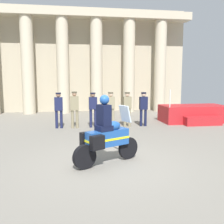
% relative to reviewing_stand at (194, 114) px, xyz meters
% --- Properties ---
extents(ground_plane, '(28.00, 28.00, 0.00)m').
position_rel_reviewing_stand_xyz_m(ground_plane, '(-5.43, -6.01, -0.43)').
color(ground_plane, gray).
extents(colonnade_backdrop, '(15.22, 1.66, 7.17)m').
position_rel_reviewing_stand_xyz_m(colonnade_backdrop, '(-5.87, 5.21, 3.33)').
color(colonnade_backdrop, '#B6AB91').
rests_on(colonnade_backdrop, ground_plane).
extents(reviewing_stand, '(3.40, 2.16, 1.79)m').
position_rel_reviewing_stand_xyz_m(reviewing_stand, '(0.00, 0.00, 0.00)').
color(reviewing_stand, '#B21E23').
rests_on(reviewing_stand, ground_plane).
extents(officer_in_row_0, '(0.39, 0.24, 1.67)m').
position_rel_reviewing_stand_xyz_m(officer_in_row_0, '(-7.06, -0.63, 0.56)').
color(officer_in_row_0, '#191E42').
rests_on(officer_in_row_0, ground_plane).
extents(officer_in_row_1, '(0.39, 0.24, 1.72)m').
position_rel_reviewing_stand_xyz_m(officer_in_row_1, '(-6.32, -0.73, 0.58)').
color(officer_in_row_1, '#847A5B').
rests_on(officer_in_row_1, ground_plane).
extents(officer_in_row_2, '(0.39, 0.24, 1.66)m').
position_rel_reviewing_stand_xyz_m(officer_in_row_2, '(-5.45, -0.67, 0.55)').
color(officer_in_row_2, '#191E42').
rests_on(officer_in_row_2, ground_plane).
extents(officer_in_row_3, '(0.39, 0.24, 1.68)m').
position_rel_reviewing_stand_xyz_m(officer_in_row_3, '(-4.62, -0.79, 0.57)').
color(officer_in_row_3, gray).
rests_on(officer_in_row_3, ground_plane).
extents(officer_in_row_4, '(0.39, 0.24, 1.68)m').
position_rel_reviewing_stand_xyz_m(officer_in_row_4, '(-3.81, -0.78, 0.56)').
color(officer_in_row_4, '#847A5B').
rests_on(officer_in_row_4, ground_plane).
extents(officer_in_row_5, '(0.39, 0.24, 1.66)m').
position_rel_reviewing_stand_xyz_m(officer_in_row_5, '(-3.00, -0.74, 0.55)').
color(officer_in_row_5, '#141938').
rests_on(officer_in_row_5, ground_plane).
extents(motorcycle_with_rider, '(1.92, 1.13, 1.90)m').
position_rel_reviewing_stand_xyz_m(motorcycle_with_rider, '(-5.56, -6.01, 0.37)').
color(motorcycle_with_rider, black).
rests_on(motorcycle_with_rider, ground_plane).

